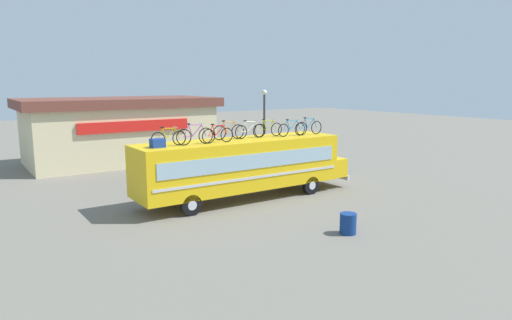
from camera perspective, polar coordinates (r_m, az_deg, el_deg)
ground_plane at (r=22.42m, az=-1.96°, el=-4.95°), size 120.00×120.00×0.00m
bus at (r=22.15m, az=-1.56°, el=-0.51°), size 11.54×2.63×2.96m
luggage_bag_1 at (r=19.62m, az=-12.31°, el=2.09°), size 0.57×0.47×0.37m
rooftop_bicycle_1 at (r=19.91m, az=-10.96°, el=2.75°), size 1.63×0.44×0.86m
rooftop_bicycle_2 at (r=20.25m, az=-7.71°, el=3.07°), size 1.81×0.44×0.97m
rooftop_bicycle_3 at (r=20.74m, az=-4.85°, el=3.19°), size 1.62×0.44×0.89m
rooftop_bicycle_4 at (r=21.94m, az=-3.47°, el=3.62°), size 1.74×0.44×0.94m
rooftop_bicycle_5 at (r=22.36m, az=-0.77°, el=3.72°), size 1.73×0.44×0.91m
rooftop_bicycle_6 at (r=23.02m, az=1.55°, el=3.90°), size 1.72×0.44×0.92m
rooftop_bicycle_7 at (r=23.33m, az=4.52°, el=3.92°), size 1.75×0.44×0.89m
rooftop_bicycle_8 at (r=24.03m, az=6.69°, el=4.10°), size 1.74×0.44×0.94m
roadside_building at (r=34.18m, az=-16.81°, el=3.72°), size 13.33×7.18×4.61m
trash_bin at (r=17.67m, az=11.53°, el=-7.86°), size 0.63×0.63×0.80m
traffic_cone at (r=17.65m, az=11.48°, el=-8.46°), size 0.29×0.29×0.45m
street_lamp at (r=28.91m, az=1.05°, el=4.73°), size 0.33×0.33×5.24m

